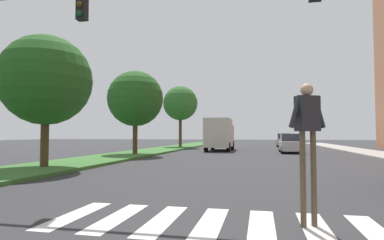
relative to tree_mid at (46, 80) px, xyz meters
The scene contains 12 objects.
ground_plane 18.43m from the tree_mid, 59.50° to the left, with size 140.00×140.00×0.00m, color #2D2D30.
crosswalk 12.15m from the tree_mid, 37.18° to the right, with size 6.75×2.20×0.01m.
median_strip 14.07m from the tree_mid, 90.32° to the left, with size 3.89×64.00×0.15m, color #386B2D.
tree_mid is the anchor object (origin of this frame).
tree_far 9.79m from the tree_mid, 88.07° to the left, with size 4.20×4.20×6.26m.
tree_distant 23.93m from the tree_mid, 89.42° to the left, with size 4.11×4.11×7.24m.
sidewalk_right 23.14m from the tree_mid, 36.30° to the left, with size 3.00×64.00×0.15m, color #9E9991.
traffic_light_gantry 7.03m from the tree_mid, 45.13° to the right, with size 11.01×0.30×6.00m.
pedestrian_performer 12.63m from the tree_mid, 33.15° to the right, with size 0.69×0.44×2.49m.
sedan_midblock 20.42m from the tree_mid, 53.11° to the left, with size 1.79×4.26×1.65m.
sedan_distant 33.45m from the tree_mid, 67.73° to the left, with size 2.12×4.23×1.72m.
truck_box_delivery 19.44m from the tree_mid, 72.99° to the left, with size 2.40×6.20×3.10m.
Camera 1 is at (0.44, 1.89, 1.59)m, focal length 29.61 mm.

